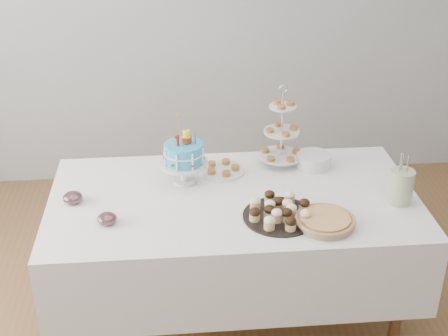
{
  "coord_description": "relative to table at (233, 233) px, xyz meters",
  "views": [
    {
      "loc": [
        -0.3,
        -2.49,
        2.42
      ],
      "look_at": [
        -0.05,
        0.3,
        0.94
      ],
      "focal_mm": 50.0,
      "sensor_mm": 36.0,
      "label": 1
    }
  ],
  "objects": [
    {
      "name": "walls",
      "position": [
        0.0,
        -0.3,
        0.81
      ],
      "size": [
        5.04,
        4.04,
        2.7
      ],
      "color": "#95979A",
      "rests_on": "floor"
    },
    {
      "name": "table",
      "position": [
        0.0,
        0.0,
        0.0
      ],
      "size": [
        1.92,
        1.02,
        0.77
      ],
      "color": "silver",
      "rests_on": "floor"
    },
    {
      "name": "birthday_cake",
      "position": [
        -0.25,
        0.17,
        0.34
      ],
      "size": [
        0.26,
        0.26,
        0.4
      ],
      "rotation": [
        0.0,
        0.0,
        0.41
      ],
      "color": "silver",
      "rests_on": "table"
    },
    {
      "name": "cupcake_tray",
      "position": [
        0.2,
        -0.22,
        0.27
      ],
      "size": [
        0.36,
        0.36,
        0.08
      ],
      "color": "black",
      "rests_on": "table"
    },
    {
      "name": "pie",
      "position": [
        0.41,
        -0.31,
        0.25
      ],
      "size": [
        0.29,
        0.29,
        0.05
      ],
      "color": "tan",
      "rests_on": "table"
    },
    {
      "name": "tiered_stand",
      "position": [
        0.3,
        0.34,
        0.43
      ],
      "size": [
        0.25,
        0.25,
        0.48
      ],
      "color": "silver",
      "rests_on": "table"
    },
    {
      "name": "plate_stack",
      "position": [
        0.49,
        0.29,
        0.27
      ],
      "size": [
        0.2,
        0.2,
        0.08
      ],
      "color": "silver",
      "rests_on": "table"
    },
    {
      "name": "pastry_plate",
      "position": [
        -0.04,
        0.28,
        0.24
      ],
      "size": [
        0.25,
        0.25,
        0.04
      ],
      "color": "silver",
      "rests_on": "table"
    },
    {
      "name": "jam_bowl_a",
      "position": [
        -0.64,
        -0.2,
        0.25
      ],
      "size": [
        0.1,
        0.1,
        0.06
      ],
      "color": "silver",
      "rests_on": "table"
    },
    {
      "name": "jam_bowl_b",
      "position": [
        -0.82,
        0.01,
        0.26
      ],
      "size": [
        0.1,
        0.1,
        0.06
      ],
      "color": "silver",
      "rests_on": "table"
    },
    {
      "name": "utensil_pitcher",
      "position": [
        0.84,
        -0.13,
        0.33
      ],
      "size": [
        0.13,
        0.12,
        0.28
      ],
      "rotation": [
        0.0,
        0.0,
        0.25
      ],
      "color": "beige",
      "rests_on": "table"
    }
  ]
}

